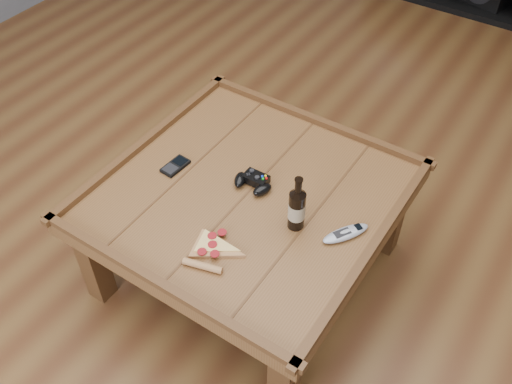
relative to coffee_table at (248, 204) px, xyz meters
The scene contains 7 objects.
ground 0.39m from the coffee_table, ahead, with size 6.00×6.00×0.00m, color #4E2C16.
coffee_table is the anchor object (origin of this frame).
beer_bottle 0.27m from the coffee_table, 10.52° to the right, with size 0.06×0.06×0.22m.
game_controller 0.09m from the coffee_table, 93.50° to the left, with size 0.16×0.11×0.04m.
pizza_slice 0.30m from the coffee_table, 80.29° to the right, with size 0.20×0.26×0.02m.
smartphone 0.31m from the coffee_table, behind, with size 0.07×0.11×0.01m.
remote_control 0.39m from the coffee_table, ahead, with size 0.14×0.17×0.02m.
Camera 1 is at (0.81, -1.18, 1.91)m, focal length 40.00 mm.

